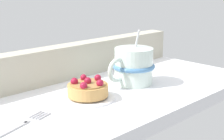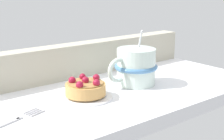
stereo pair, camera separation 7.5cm
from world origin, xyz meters
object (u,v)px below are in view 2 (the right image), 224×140
(raspberry_tart, at_px, (85,88))
(dessert_fork, at_px, (10,122))
(dessert_plate, at_px, (86,96))
(coffee_mug, at_px, (135,67))

(raspberry_tart, xyz_separation_m, dessert_fork, (-0.18, -0.03, -0.02))
(dessert_plate, height_order, dessert_fork, dessert_plate)
(raspberry_tart, height_order, dessert_fork, raspberry_tart)
(dessert_fork, bearing_deg, raspberry_tart, 8.11)
(dessert_plate, bearing_deg, dessert_fork, -171.86)
(dessert_plate, distance_m, coffee_mug, 0.16)
(coffee_mug, distance_m, dessert_fork, 0.33)
(coffee_mug, bearing_deg, dessert_fork, -174.05)
(raspberry_tart, relative_size, dessert_fork, 0.57)
(raspberry_tart, xyz_separation_m, coffee_mug, (0.15, 0.01, 0.02))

